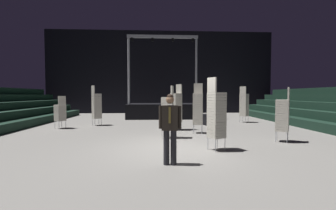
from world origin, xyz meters
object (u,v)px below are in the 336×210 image
(chair_stack_rear_left, at_px, (97,106))
(chair_stack_rear_centre, at_px, (60,112))
(chair_stack_mid_centre, at_px, (216,114))
(chair_stack_aisle_left, at_px, (168,112))
(chair_stack_mid_left, at_px, (198,108))
(chair_stack_front_left, at_px, (244,104))
(chair_stack_mid_right, at_px, (176,107))
(stage_riser, at_px, (162,109))
(equipment_road_case, at_px, (211,119))
(chair_stack_rear_right, at_px, (283,115))
(man_with_tie, at_px, (170,125))

(chair_stack_rear_left, xyz_separation_m, chair_stack_rear_centre, (-1.60, -1.12, -0.29))
(chair_stack_mid_centre, distance_m, chair_stack_aisle_left, 2.59)
(chair_stack_mid_left, bearing_deg, chair_stack_front_left, -119.62)
(chair_stack_mid_left, height_order, chair_stack_mid_right, same)
(stage_riser, distance_m, chair_stack_front_left, 6.12)
(chair_stack_mid_left, relative_size, chair_stack_mid_right, 1.00)
(chair_stack_mid_left, relative_size, equipment_road_case, 2.56)
(stage_riser, xyz_separation_m, chair_stack_rear_left, (-3.93, -4.20, 0.50))
(chair_stack_rear_right, relative_size, chair_stack_rear_centre, 1.20)
(chair_stack_mid_left, height_order, chair_stack_aisle_left, chair_stack_mid_left)
(chair_stack_rear_right, bearing_deg, chair_stack_rear_centre, 102.50)
(stage_riser, relative_size, chair_stack_mid_left, 2.61)
(chair_stack_rear_left, bearing_deg, stage_riser, 101.72)
(chair_stack_mid_left, bearing_deg, chair_stack_rear_left, -15.27)
(chair_stack_aisle_left, bearing_deg, man_with_tie, -168.10)
(chair_stack_mid_left, relative_size, chair_stack_rear_centre, 1.35)
(chair_stack_rear_right, bearing_deg, man_with_tie, 155.16)
(chair_stack_mid_right, distance_m, chair_stack_rear_right, 4.86)
(stage_riser, bearing_deg, chair_stack_front_left, -31.97)
(stage_riser, xyz_separation_m, chair_stack_mid_right, (0.53, -6.16, 0.50))
(man_with_tie, bearing_deg, chair_stack_front_left, -113.95)
(chair_stack_rear_right, bearing_deg, chair_stack_aisle_left, 111.28)
(chair_stack_rear_centre, height_order, equipment_road_case, chair_stack_rear_centre)
(chair_stack_rear_left, xyz_separation_m, chair_stack_rear_right, (8.17, -5.09, -0.13))
(chair_stack_mid_right, distance_m, chair_stack_rear_left, 4.86)
(chair_stack_rear_left, bearing_deg, chair_stack_mid_centre, 5.41)
(stage_riser, bearing_deg, chair_stack_rear_right, -65.44)
(chair_stack_rear_left, distance_m, equipment_road_case, 6.74)
(chair_stack_front_left, height_order, chair_stack_aisle_left, chair_stack_front_left)
(chair_stack_mid_right, distance_m, equipment_road_case, 2.98)
(chair_stack_rear_right, distance_m, chair_stack_rear_centre, 10.55)
(man_with_tie, bearing_deg, chair_stack_mid_left, -100.96)
(man_with_tie, distance_m, equipment_road_case, 8.07)
(chair_stack_front_left, relative_size, chair_stack_rear_right, 1.12)
(chair_stack_rear_centre, distance_m, chair_stack_aisle_left, 6.26)
(chair_stack_rear_right, distance_m, chair_stack_aisle_left, 4.38)
(man_with_tie, distance_m, chair_stack_aisle_left, 3.60)
(stage_riser, relative_size, chair_stack_rear_centre, 3.51)
(stage_riser, xyz_separation_m, equipment_road_case, (2.76, -4.38, -0.33))
(chair_stack_mid_right, relative_size, chair_stack_aisle_left, 1.08)
(chair_stack_rear_left, bearing_deg, chair_stack_mid_left, 25.74)
(chair_stack_mid_right, bearing_deg, chair_stack_mid_centre, 156.50)
(man_with_tie, xyz_separation_m, chair_stack_rear_centre, (-5.39, 6.55, -0.15))
(chair_stack_mid_centre, distance_m, equipment_road_case, 6.26)
(chair_stack_front_left, bearing_deg, chair_stack_mid_right, -99.20)
(chair_stack_rear_left, bearing_deg, chair_stack_front_left, 60.87)
(chair_stack_front_left, distance_m, chair_stack_aisle_left, 7.24)
(man_with_tie, bearing_deg, chair_stack_mid_centre, -129.75)
(chair_stack_front_left, bearing_deg, chair_stack_aisle_left, -87.19)
(chair_stack_mid_right, height_order, chair_stack_aisle_left, chair_stack_mid_right)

